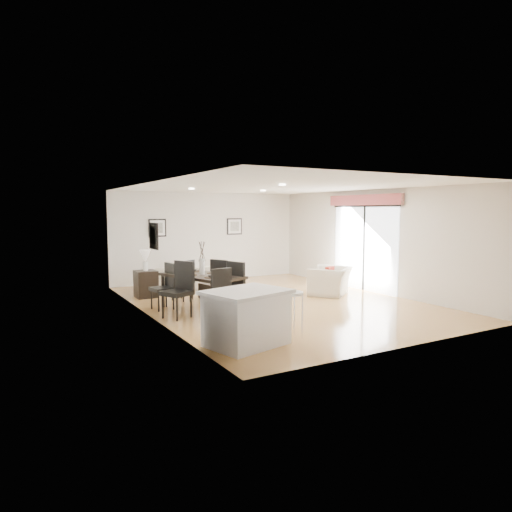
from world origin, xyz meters
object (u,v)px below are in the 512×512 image
dining_chair_enear (240,283)px  coffee_table (220,290)px  sofa (183,278)px  armchair (330,281)px  kitchen_island (247,317)px  bar_stool (293,298)px  dining_table (202,278)px  dining_chair_efar (222,279)px  dining_chair_wfar (166,284)px  dining_chair_head (225,292)px  dining_chair_foot (185,278)px  side_table (146,284)px  dining_chair_wnear (180,286)px

dining_chair_enear → coffee_table: 1.70m
sofa → armchair: 3.98m
kitchen_island → bar_stool: size_ratio=1.88×
bar_stool → dining_table: bearing=99.7°
dining_chair_efar → coffee_table: 0.85m
armchair → kitchen_island: (-3.95, -2.82, 0.10)m
dining_chair_wfar → bar_stool: (1.13, -3.26, 0.12)m
dining_chair_head → bar_stool: bearing=-82.1°
dining_chair_foot → coffee_table: (0.90, -0.04, -0.36)m
dining_chair_head → side_table: bearing=93.0°
sofa → dining_chair_enear: 3.20m
kitchen_island → dining_table: bearing=66.9°
coffee_table → bar_stool: bar_stool is taller
bar_stool → dining_chair_enear: bearing=85.5°
dining_table → dining_chair_wfar: bearing=125.5°
dining_chair_wnear → dining_chair_enear: (1.31, -0.07, -0.03)m
dining_chair_wnear → dining_chair_head: size_ratio=1.11×
dining_chair_enear → dining_chair_head: size_ratio=1.05×
dining_chair_wfar → dining_chair_enear: bearing=45.3°
dining_chair_enear → kitchen_island: dining_chair_enear is taller
dining_chair_head → dining_chair_foot: 2.32m
dining_table → dining_chair_wnear: (-0.65, -0.42, -0.06)m
dining_chair_wfar → bar_stool: 3.45m
dining_chair_wnear → coffee_table: 2.27m
dining_chair_enear → dining_chair_foot: bearing=1.0°
dining_chair_enear → bar_stool: dining_chair_enear is taller
dining_table → coffee_table: dining_table is taller
coffee_table → dining_chair_wfar: bearing=-171.1°
side_table → bar_stool: bar_stool is taller
coffee_table → side_table: 1.84m
dining_chair_wnear → dining_chair_foot: 1.74m
dining_chair_enear → side_table: size_ratio=1.60×
dining_chair_enear → coffee_table: dining_chair_enear is taller
dining_chair_efar → side_table: size_ratio=1.54×
sofa → bar_stool: (-0.09, -5.47, 0.36)m
coffee_table → side_table: bearing=138.0°
kitchen_island → dining_chair_wnear: bearing=81.2°
dining_chair_wfar → side_table: size_ratio=1.50×
dining_chair_wnear → armchair: bearing=71.4°
dining_chair_foot → sofa: bearing=-139.0°
sofa → side_table: side_table is taller
dining_chair_foot → side_table: 1.12m
dining_chair_wfar → kitchen_island: bearing=-3.8°
dining_chair_foot → kitchen_island: (-0.45, -3.95, -0.09)m
armchair → dining_table: 3.56m
coffee_table → dining_chair_foot: bearing=164.2°
dining_chair_wfar → kitchen_island: 3.27m
dining_chair_head → dining_chair_foot: size_ratio=1.05×
dining_chair_wnear → dining_chair_wfar: (-0.00, 0.90, -0.07)m
coffee_table → kitchen_island: 4.14m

